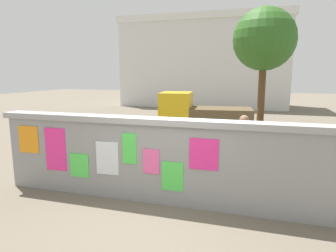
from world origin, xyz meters
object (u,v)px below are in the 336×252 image
motorcycle (296,156)px  person_walking (243,141)px  tree_roadside (264,40)px  bicycle_near (157,145)px  auto_rickshaw_truck (201,116)px  bicycle_far (82,156)px

motorcycle → person_walking: person_walking is taller
tree_roadside → bicycle_near: bearing=-115.6°
auto_rickshaw_truck → bicycle_near: auto_rickshaw_truck is taller
motorcycle → bicycle_near: bearing=173.7°
person_walking → bicycle_near: bearing=152.4°
bicycle_near → bicycle_far: (-1.58, -1.73, 0.00)m
auto_rickshaw_truck → bicycle_far: bearing=-116.4°
person_walking → tree_roadside: tree_roadside is taller
auto_rickshaw_truck → person_walking: 4.85m
bicycle_near → tree_roadside: bearing=64.4°
bicycle_far → person_walking: person_walking is taller
auto_rickshaw_truck → bicycle_far: (-2.39, -4.80, -0.54)m
bicycle_far → motorcycle: bearing=13.0°
motorcycle → bicycle_far: bearing=-167.0°
motorcycle → bicycle_near: (-4.00, 0.44, -0.10)m
bicycle_near → tree_roadside: (3.14, 6.56, 3.79)m
bicycle_near → tree_roadside: size_ratio=0.29×
motorcycle → tree_roadside: tree_roadside is taller
motorcycle → bicycle_near: size_ratio=1.15×
auto_rickshaw_truck → motorcycle: 4.77m
bicycle_far → bicycle_near: bearing=47.7°
bicycle_near → bicycle_far: size_ratio=0.99×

